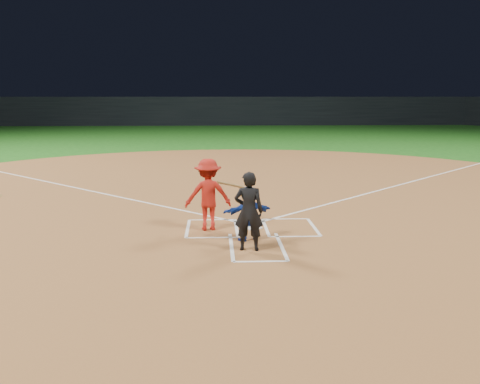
{
  "coord_description": "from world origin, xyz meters",
  "views": [
    {
      "loc": [
        -0.91,
        -13.04,
        3.28
      ],
      "look_at": [
        -0.3,
        -0.4,
        1.0
      ],
      "focal_mm": 40.0,
      "sensor_mm": 36.0,
      "label": 1
    }
  ],
  "objects_px": {
    "catcher": "(249,213)",
    "umpire": "(249,211)",
    "home_plate": "(251,227)",
    "batter_at_plate": "(208,195)"
  },
  "relations": [
    {
      "from": "umpire",
      "to": "batter_at_plate",
      "type": "distance_m",
      "value": 2.03
    },
    {
      "from": "home_plate",
      "to": "catcher",
      "type": "xyz_separation_m",
      "value": [
        -0.13,
        -1.17,
        0.62
      ]
    },
    {
      "from": "batter_at_plate",
      "to": "catcher",
      "type": "bearing_deg",
      "value": -48.2
    },
    {
      "from": "catcher",
      "to": "umpire",
      "type": "bearing_deg",
      "value": 65.28
    },
    {
      "from": "home_plate",
      "to": "catcher",
      "type": "bearing_deg",
      "value": 83.49
    },
    {
      "from": "home_plate",
      "to": "batter_at_plate",
      "type": "xyz_separation_m",
      "value": [
        -1.07,
        -0.12,
        0.87
      ]
    },
    {
      "from": "umpire",
      "to": "batter_at_plate",
      "type": "height_order",
      "value": "batter_at_plate"
    },
    {
      "from": "batter_at_plate",
      "to": "home_plate",
      "type": "bearing_deg",
      "value": 6.64
    },
    {
      "from": "catcher",
      "to": "batter_at_plate",
      "type": "bearing_deg",
      "value": -68.92
    },
    {
      "from": "catcher",
      "to": "umpire",
      "type": "height_order",
      "value": "umpire"
    }
  ]
}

